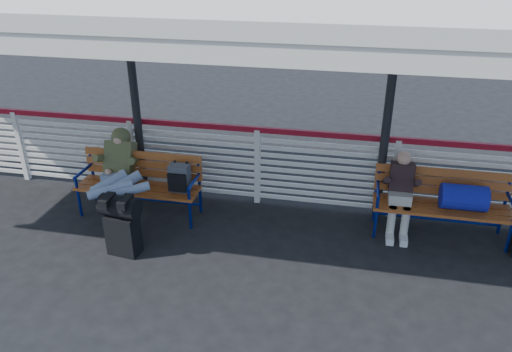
% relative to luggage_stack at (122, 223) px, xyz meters
% --- Properties ---
extents(ground, '(60.00, 60.00, 0.00)m').
position_rel_luggage_stack_xyz_m(ground, '(1.42, -0.20, -0.45)').
color(ground, black).
rests_on(ground, ground).
extents(fence, '(12.08, 0.08, 1.24)m').
position_rel_luggage_stack_xyz_m(fence, '(1.42, 1.70, 0.21)').
color(fence, silver).
rests_on(fence, ground).
extents(canopy, '(12.60, 3.60, 3.16)m').
position_rel_luggage_stack_xyz_m(canopy, '(1.42, 0.67, 2.59)').
color(canopy, silver).
rests_on(canopy, ground).
extents(luggage_stack, '(0.53, 0.34, 0.83)m').
position_rel_luggage_stack_xyz_m(luggage_stack, '(0.00, 0.00, 0.00)').
color(luggage_stack, black).
rests_on(luggage_stack, ground).
extents(bench_left, '(1.80, 0.56, 0.92)m').
position_rel_luggage_stack_xyz_m(bench_left, '(-0.05, 1.04, 0.12)').
color(bench_left, '#B04C22').
rests_on(bench_left, ground).
extents(bench_right, '(1.80, 0.56, 0.92)m').
position_rel_luggage_stack_xyz_m(bench_right, '(4.17, 1.29, 0.14)').
color(bench_right, '#B04C22').
rests_on(bench_right, ground).
extents(traveler_man, '(0.93, 1.64, 0.77)m').
position_rel_luggage_stack_xyz_m(traveler_man, '(-0.35, 0.69, 0.25)').
color(traveler_man, '#8495B2').
rests_on(traveler_man, ground).
extents(companion_person, '(0.32, 0.66, 1.15)m').
position_rel_luggage_stack_xyz_m(companion_person, '(3.49, 1.28, 0.14)').
color(companion_person, '#B7B4A6').
rests_on(companion_person, ground).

